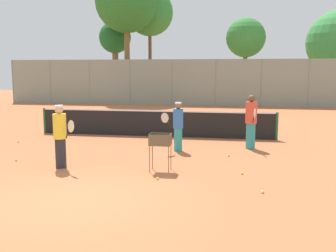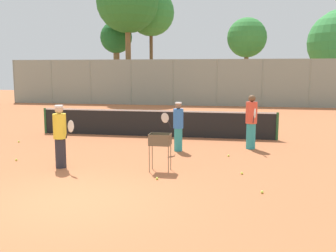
% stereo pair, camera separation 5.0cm
% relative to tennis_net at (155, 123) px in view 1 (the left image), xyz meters
% --- Properties ---
extents(ground_plane, '(80.00, 80.00, 0.00)m').
position_rel_tennis_net_xyz_m(ground_plane, '(0.00, -7.99, -0.56)').
color(ground_plane, '#B7663D').
extents(tennis_net, '(9.66, 0.10, 1.07)m').
position_rel_tennis_net_xyz_m(tennis_net, '(0.00, 0.00, 0.00)').
color(tennis_net, '#26592D').
rests_on(tennis_net, ground_plane).
extents(back_fence, '(29.51, 0.08, 3.44)m').
position_rel_tennis_net_xyz_m(back_fence, '(-0.00, 13.88, 1.16)').
color(back_fence, gray).
rests_on(back_fence, ground_plane).
extents(tree_0, '(2.82, 2.82, 7.53)m').
position_rel_tennis_net_xyz_m(tree_0, '(11.02, 19.39, 5.50)').
color(tree_0, brown).
rests_on(tree_0, ground_plane).
extents(tree_1, '(2.79, 2.79, 6.89)m').
position_rel_tennis_net_xyz_m(tree_1, '(-7.50, 18.50, 4.75)').
color(tree_1, brown).
rests_on(tree_1, ground_plane).
extents(tree_2, '(3.07, 3.07, 6.69)m').
position_rel_tennis_net_xyz_m(tree_2, '(3.76, 16.51, 4.55)').
color(tree_2, brown).
rests_on(tree_2, ground_plane).
extents(tree_3, '(4.07, 4.07, 9.64)m').
position_rel_tennis_net_xyz_m(tree_3, '(-4.47, 19.05, 7.01)').
color(tree_3, brown).
rests_on(tree_3, ground_plane).
extents(tree_5, '(5.07, 5.07, 10.71)m').
position_rel_tennis_net_xyz_m(tree_5, '(-5.83, 16.45, 7.56)').
color(tree_5, brown).
rests_on(tree_5, ground_plane).
extents(player_white_outfit, '(0.38, 0.94, 1.84)m').
position_rel_tennis_net_xyz_m(player_white_outfit, '(3.75, -1.86, 0.39)').
color(player_white_outfit, teal).
rests_on(player_white_outfit, ground_plane).
extents(player_red_cap, '(0.81, 0.58, 1.73)m').
position_rel_tennis_net_xyz_m(player_red_cap, '(-1.46, -5.47, 0.34)').
color(player_red_cap, '#26262D').
rests_on(player_red_cap, ground_plane).
extents(player_yellow_shirt, '(0.70, 0.68, 1.62)m').
position_rel_tennis_net_xyz_m(player_yellow_shirt, '(1.36, -2.67, 0.29)').
color(player_yellow_shirt, teal).
rests_on(player_yellow_shirt, ground_plane).
extents(ball_cart, '(0.56, 0.41, 1.01)m').
position_rel_tennis_net_xyz_m(ball_cart, '(1.30, -5.33, 0.21)').
color(ball_cart, brown).
rests_on(ball_cart, ground_plane).
extents(tennis_ball_0, '(0.07, 0.07, 0.07)m').
position_rel_tennis_net_xyz_m(tennis_ball_0, '(3.45, -5.30, -0.53)').
color(tennis_ball_0, '#D1E54C').
rests_on(tennis_ball_0, ground_plane).
extents(tennis_ball_1, '(0.07, 0.07, 0.07)m').
position_rel_tennis_net_xyz_m(tennis_ball_1, '(1.39, -6.18, -0.53)').
color(tennis_ball_1, '#D1E54C').
rests_on(tennis_ball_1, ground_plane).
extents(tennis_ball_3, '(0.07, 0.07, 0.07)m').
position_rel_tennis_net_xyz_m(tennis_ball_3, '(3.88, -6.82, -0.53)').
color(tennis_ball_3, '#D1E54C').
rests_on(tennis_ball_3, ground_plane).
extents(tennis_ball_4, '(0.07, 0.07, 0.07)m').
position_rel_tennis_net_xyz_m(tennis_ball_4, '(-3.14, -4.96, -0.53)').
color(tennis_ball_4, '#D1E54C').
rests_on(tennis_ball_4, ground_plane).
extents(tennis_ball_5, '(0.07, 0.07, 0.07)m').
position_rel_tennis_net_xyz_m(tennis_ball_5, '(-4.70, -2.23, -0.53)').
color(tennis_ball_5, '#D1E54C').
rests_on(tennis_ball_5, ground_plane).
extents(tennis_ball_6, '(0.07, 0.07, 0.07)m').
position_rel_tennis_net_xyz_m(tennis_ball_6, '(3.04, -3.24, -0.53)').
color(tennis_ball_6, '#D1E54C').
rests_on(tennis_ball_6, ground_plane).
extents(parked_car, '(4.20, 1.70, 1.60)m').
position_rel_tennis_net_xyz_m(parked_car, '(-7.93, 17.39, 0.10)').
color(parked_car, '#B2B7BC').
rests_on(parked_car, ground_plane).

